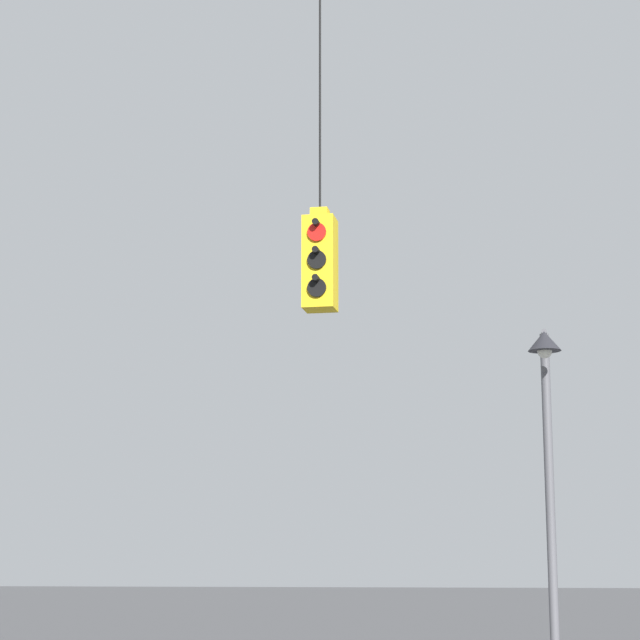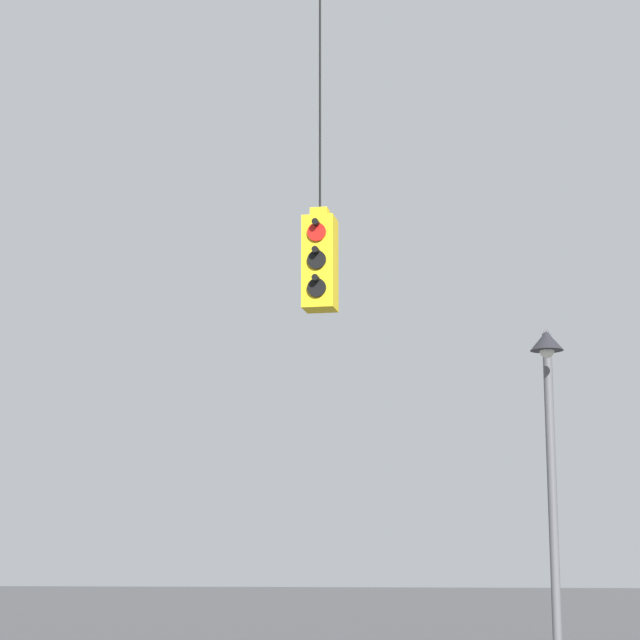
# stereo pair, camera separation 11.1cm
# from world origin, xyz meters

# --- Properties ---
(traffic_light_near_left_pole) EXTENTS (0.34, 0.58, 4.10)m
(traffic_light_near_left_pole) POSITION_xyz_m (-2.34, -0.43, 5.02)
(traffic_light_near_left_pole) COLOR yellow
(street_lamp) EXTENTS (0.43, 0.74, 4.82)m
(street_lamp) POSITION_xyz_m (-0.01, 3.09, 3.40)
(street_lamp) COLOR #515156
(street_lamp) RESTS_ON ground_plane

